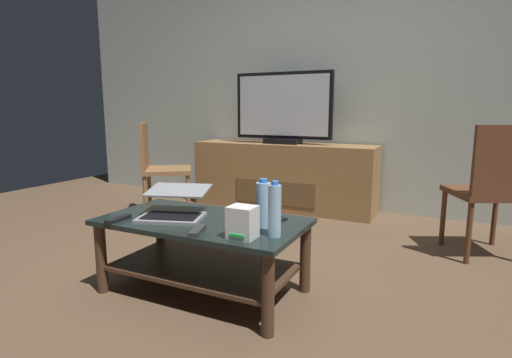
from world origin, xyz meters
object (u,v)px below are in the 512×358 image
coffee_table (203,242)px  cell_phone (274,220)px  router_box (243,222)px  water_bottle_near (263,204)px  dining_chair (494,185)px  side_chair (158,164)px  soundbar_remote (197,230)px  television (283,109)px  media_cabinet (283,176)px  tv_remote (118,219)px  water_bottle_far (275,210)px  laptop (174,206)px

coffee_table → cell_phone: size_ratio=7.90×
router_box → water_bottle_near: (0.01, 0.21, 0.04)m
dining_chair → side_chair: bearing=-177.7°
side_chair → soundbar_remote: 1.96m
television → media_cabinet: bearing=90.0°
media_cabinet → side_chair: size_ratio=2.11×
water_bottle_near → soundbar_remote: size_ratio=1.54×
television → cell_phone: size_ratio=7.21×
router_box → water_bottle_near: water_bottle_near is taller
media_cabinet → side_chair: 1.25m
water_bottle_near → tv_remote: (-0.74, -0.25, -0.11)m
coffee_table → television: size_ratio=1.10×
coffee_table → media_cabinet: (-0.35, 2.00, 0.05)m
media_cabinet → water_bottle_near: (0.70, -1.98, 0.20)m
coffee_table → water_bottle_far: 0.55m
water_bottle_near → cell_phone: size_ratio=1.76×
side_chair → coffee_table: bearing=-42.7°
media_cabinet → laptop: 2.04m
side_chair → water_bottle_far: bearing=-36.3°
television → router_box: (0.69, -2.17, -0.51)m
laptop → water_bottle_far: water_bottle_far is taller
media_cabinet → dining_chair: size_ratio=2.05×
coffee_table → router_box: 0.44m
dining_chair → router_box: 1.85m
dining_chair → cell_phone: dining_chair is taller
router_box → side_chair: bearing=139.9°
media_cabinet → side_chair: side_chair is taller
television → side_chair: size_ratio=1.14×
television → laptop: (0.18, -2.00, -0.53)m
tv_remote → dining_chair: bearing=37.9°
dining_chair → water_bottle_near: 1.68m
television → side_chair: 1.33m
side_chair → water_bottle_near: (1.63, -1.16, 0.03)m
side_chair → laptop: size_ratio=1.95×
laptop → soundbar_remote: size_ratio=2.84×
laptop → tv_remote: laptop is taller
media_cabinet → laptop: media_cabinet is taller
dining_chair → soundbar_remote: (-1.35, -1.50, -0.08)m
laptop → water_bottle_near: (0.52, 0.04, 0.06)m
tv_remote → soundbar_remote: (0.50, 0.02, 0.00)m
television → tv_remote: bearing=-91.0°
media_cabinet → water_bottle_far: water_bottle_far is taller
router_box → water_bottle_far: water_bottle_far is taller
side_chair → water_bottle_near: side_chair is taller
coffee_table → water_bottle_near: (0.36, 0.02, 0.25)m
water_bottle_near → cell_phone: water_bottle_near is taller
cell_phone → side_chair: bearing=164.2°
media_cabinet → router_box: size_ratio=12.41×
dining_chair → router_box: bearing=-127.0°
dining_chair → television: bearing=158.9°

